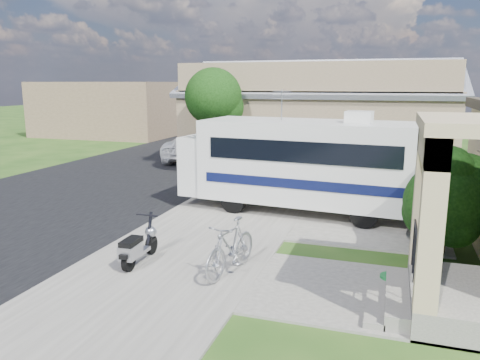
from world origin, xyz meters
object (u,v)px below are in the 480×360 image
(scooter, at_px, (138,247))
(garden_hose, at_px, (390,281))
(motorhome, at_px, (301,162))
(pickup_truck, at_px, (199,146))
(bicycle, at_px, (231,250))
(van, at_px, (235,131))
(shrub, at_px, (448,199))

(scooter, height_order, garden_hose, scooter)
(motorhome, relative_size, garden_hose, 18.11)
(motorhome, height_order, pickup_truck, motorhome)
(scooter, bearing_deg, garden_hose, 4.94)
(scooter, xyz_separation_m, bicycle, (2.09, 0.15, 0.12))
(scooter, height_order, van, van)
(scooter, distance_m, pickup_truck, 14.48)
(van, height_order, garden_hose, van)
(motorhome, xyz_separation_m, garden_hose, (2.73, -4.77, -1.50))
(bicycle, distance_m, garden_hose, 3.24)
(bicycle, relative_size, pickup_truck, 0.35)
(motorhome, height_order, van, motorhome)
(scooter, bearing_deg, motorhome, 62.82)
(scooter, bearing_deg, van, 100.68)
(garden_hose, bearing_deg, motorhome, 119.82)
(bicycle, bearing_deg, van, 119.74)
(garden_hose, bearing_deg, bicycle, -170.70)
(pickup_truck, relative_size, garden_hose, 13.12)
(van, bearing_deg, garden_hose, -55.08)
(van, bearing_deg, shrub, -49.40)
(scooter, height_order, bicycle, bicycle)
(pickup_truck, bearing_deg, garden_hose, 120.09)
(shrub, height_order, bicycle, shrub)
(motorhome, distance_m, scooter, 6.10)
(shrub, distance_m, scooter, 7.15)
(pickup_truck, distance_m, van, 7.09)
(garden_hose, bearing_deg, scooter, -172.72)
(motorhome, relative_size, bicycle, 3.91)
(pickup_truck, xyz_separation_m, van, (-0.40, 7.08, 0.05))
(van, bearing_deg, motorhome, -56.14)
(scooter, relative_size, garden_hose, 3.73)
(bicycle, xyz_separation_m, pickup_truck, (-6.51, 13.63, 0.18))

